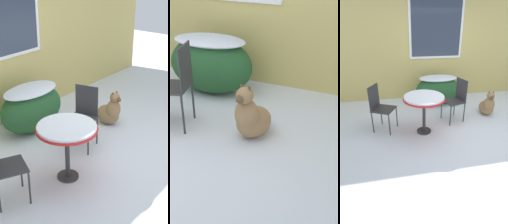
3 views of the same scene
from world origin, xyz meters
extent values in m
ellipsoid|color=#235128|center=(-0.22, 1.58, 0.40)|extent=(1.23, 0.72, 0.80)
ellipsoid|color=silver|center=(-0.22, 1.58, 0.74)|extent=(1.04, 0.61, 0.12)
cube|color=#2D2D30|center=(-0.13, 0.54, 0.48)|extent=(0.51, 0.51, 0.02)
cube|color=#2D2D30|center=(0.06, 0.60, 0.73)|extent=(0.12, 0.37, 0.48)
cylinder|color=#2D2D30|center=(0.00, 0.77, 0.24)|extent=(0.02, 0.02, 0.47)
cylinder|color=#2D2D30|center=(0.10, 0.41, 0.24)|extent=(0.02, 0.02, 0.47)
ellipsoid|color=#937047|center=(0.82, 0.72, 0.17)|extent=(0.43, 0.51, 0.33)
ellipsoid|color=#937047|center=(0.80, 0.58, 0.31)|extent=(0.31, 0.28, 0.37)
sphere|color=#937047|center=(0.79, 0.55, 0.55)|extent=(0.18, 0.18, 0.18)
cone|color=brown|center=(0.77, 0.44, 0.53)|extent=(0.11, 0.08, 0.10)
ellipsoid|color=brown|center=(0.75, 0.58, 0.61)|extent=(0.04, 0.03, 0.08)
ellipsoid|color=brown|center=(0.84, 0.56, 0.61)|extent=(0.04, 0.03, 0.08)
ellipsoid|color=#937047|center=(0.86, 0.92, 0.08)|extent=(0.11, 0.22, 0.06)
camera|label=1|loc=(-3.77, -2.47, 2.87)|focal=55.00mm
camera|label=2|loc=(2.17, -2.30, 2.00)|focal=55.00mm
camera|label=3|loc=(-1.46, -2.91, 2.03)|focal=28.00mm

